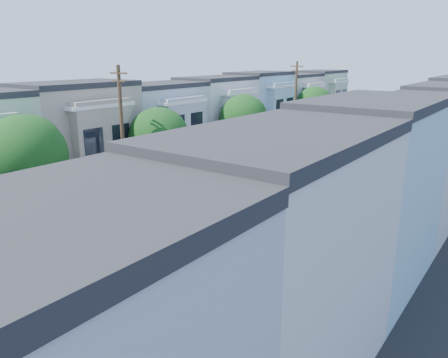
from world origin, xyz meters
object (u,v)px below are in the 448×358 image
object	(u,v)px
parked_right_b	(215,261)
tree_b	(25,156)
parked_right_a	(149,299)
parked_right_d	(389,156)
tree_far_r	(417,124)
parked_right_c	(361,172)
parked_left_c	(112,213)
parked_left_b	(24,243)
utility_pole_near	(123,138)
tree_c	(158,138)
parked_left_d	(225,174)
tree_d	(243,119)
lead_sedan	(315,174)
fedex_truck	(274,187)
utility_pole_far	(295,106)
tree_e	(313,106)

from	to	relation	value
parked_right_b	tree_b	bearing A→B (deg)	-165.07
parked_right_a	parked_right_d	xyz separation A→B (m)	(0.00, 34.50, -0.01)
tree_far_r	parked_right_c	bearing A→B (deg)	-101.16
tree_b	parked_left_c	size ratio (longest dim) A/B	1.99
parked_right_b	parked_right_d	size ratio (longest dim) A/B	0.87
parked_left_b	parked_right_a	world-z (taller)	parked_left_b
parked_right_c	parked_right_d	size ratio (longest dim) A/B	0.95
utility_pole_near	parked_right_a	world-z (taller)	utility_pole_near
tree_c	parked_right_b	bearing A→B (deg)	-33.82
utility_pole_near	parked_right_a	xyz separation A→B (m)	(11.20, -8.67, -4.43)
parked_left_d	tree_far_r	bearing A→B (deg)	53.47
tree_d	parked_left_c	world-z (taller)	tree_d
parked_right_d	tree_b	bearing A→B (deg)	-113.22
tree_far_r	tree_c	bearing A→B (deg)	-118.84
parked_left_d	parked_right_c	world-z (taller)	parked_right_c
parked_right_a	parked_right_b	xyz separation A→B (m)	(0.00, 4.65, -0.11)
lead_sedan	parked_right_b	bearing A→B (deg)	-86.31
parked_right_b	tree_d	bearing A→B (deg)	119.31
tree_d	parked_right_d	distance (m)	16.06
parked_right_d	parked_left_b	bearing A→B (deg)	-110.35
tree_c	tree_far_r	size ratio (longest dim) A/B	1.25
parked_right_b	tree_far_r	bearing A→B (deg)	85.30
tree_c	fedex_truck	size ratio (longest dim) A/B	1.18
utility_pole_near	parked_right_b	size ratio (longest dim) A/B	2.44
utility_pole_far	lead_sedan	xyz separation A→B (m)	(8.04, -11.45, -4.45)
parked_left_b	tree_b	bearing A→B (deg)	136.64
tree_d	parked_right_b	size ratio (longest dim) A/B	1.76
utility_pole_near	utility_pole_far	xyz separation A→B (m)	(0.00, 26.00, 0.00)
tree_b	utility_pole_near	xyz separation A→B (m)	(0.00, 7.23, -0.07)
parked_left_d	parked_right_c	distance (m)	12.12
tree_d	parked_left_b	bearing A→B (deg)	-86.63
tree_b	tree_d	bearing A→B (deg)	90.00
parked_right_c	parked_right_d	xyz separation A→B (m)	(0.00, 8.49, -0.04)
parked_left_b	parked_right_a	distance (m)	9.80
tree_far_r	parked_left_d	xyz separation A→B (m)	(-11.79, -17.23, -3.41)
utility_pole_far	tree_b	bearing A→B (deg)	-90.00
utility_pole_near	parked_right_b	bearing A→B (deg)	-19.72
parked_left_b	parked_right_c	size ratio (longest dim) A/B	0.99
tree_b	utility_pole_far	xyz separation A→B (m)	(0.00, 33.23, -0.07)
parked_left_d	fedex_truck	bearing A→B (deg)	-29.77
tree_c	parked_right_b	xyz separation A→B (m)	(11.20, -7.50, -4.04)
tree_c	parked_left_b	bearing A→B (deg)	-83.44
fedex_truck	parked_right_b	world-z (taller)	fedex_truck
parked_right_d	parked_right_c	bearing A→B (deg)	-94.51
parked_left_b	lead_sedan	bearing A→B (deg)	76.98
tree_c	parked_right_c	xyz separation A→B (m)	(11.20, 13.85, -3.91)
tree_b	parked_right_c	xyz separation A→B (m)	(11.20, 24.57, -4.47)
utility_pole_far	fedex_truck	size ratio (longest dim) A/B	1.69
tree_e	parked_right_a	xyz separation A→B (m)	(11.20, -39.63, -4.01)
tree_e	parked_right_b	xyz separation A→B (m)	(11.20, -34.98, -4.12)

